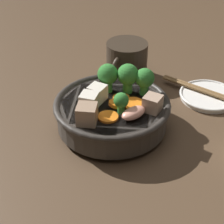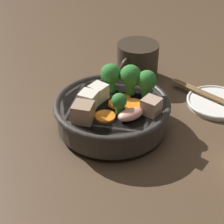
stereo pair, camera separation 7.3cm
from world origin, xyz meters
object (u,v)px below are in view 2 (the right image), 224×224
(side_saucer, at_px, (216,102))
(dark_mug, at_px, (137,61))
(stirfry_bowl, at_px, (113,110))
(chopsticks_pair, at_px, (217,99))

(side_saucer, relative_size, dark_mug, 1.06)
(dark_mug, bearing_deg, side_saucer, 88.17)
(stirfry_bowl, relative_size, chopsticks_pair, 0.99)
(dark_mug, relative_size, chopsticks_pair, 0.53)
(stirfry_bowl, distance_m, side_saucer, 0.24)
(dark_mug, height_order, chopsticks_pair, dark_mug)
(side_saucer, bearing_deg, dark_mug, -91.83)
(stirfry_bowl, distance_m, dark_mug, 0.21)
(dark_mug, xyz_separation_m, chopsticks_pair, (0.01, 0.21, -0.03))
(side_saucer, xyz_separation_m, dark_mug, (-0.01, -0.21, 0.04))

